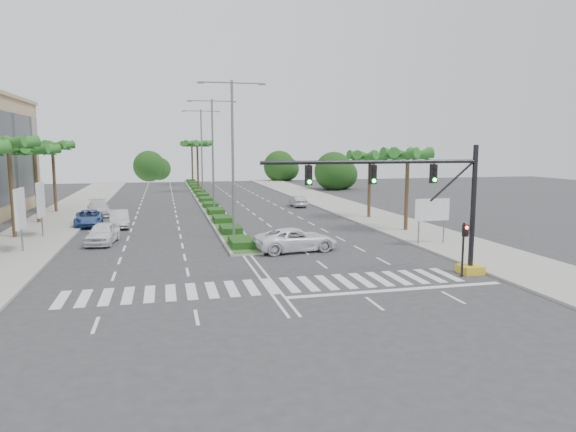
# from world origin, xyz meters

# --- Properties ---
(ground) EXTENTS (160.00, 160.00, 0.00)m
(ground) POSITION_xyz_m (0.00, 0.00, 0.00)
(ground) COLOR #333335
(ground) RESTS_ON ground
(footpath_right) EXTENTS (6.00, 120.00, 0.15)m
(footpath_right) POSITION_xyz_m (15.20, 20.00, 0.07)
(footpath_right) COLOR gray
(footpath_right) RESTS_ON ground
(footpath_left) EXTENTS (6.00, 120.00, 0.15)m
(footpath_left) POSITION_xyz_m (-15.20, 20.00, 0.07)
(footpath_left) COLOR gray
(footpath_left) RESTS_ON ground
(median) EXTENTS (2.20, 75.00, 0.20)m
(median) POSITION_xyz_m (0.00, 45.00, 0.10)
(median) COLOR gray
(median) RESTS_ON ground
(median_grass) EXTENTS (1.80, 75.00, 0.04)m
(median_grass) POSITION_xyz_m (0.00, 45.00, 0.22)
(median_grass) COLOR #2A6322
(median_grass) RESTS_ON median
(signal_gantry) EXTENTS (12.60, 1.20, 7.20)m
(signal_gantry) POSITION_xyz_m (9.27, -0.00, 3.46)
(signal_gantry) COLOR gold
(signal_gantry) RESTS_ON ground
(pedestrian_signal) EXTENTS (0.28, 0.36, 3.00)m
(pedestrian_signal) POSITION_xyz_m (10.60, -0.68, 2.04)
(pedestrian_signal) COLOR black
(pedestrian_signal) RESTS_ON ground
(direction_sign) EXTENTS (2.70, 0.11, 3.40)m
(direction_sign) POSITION_xyz_m (13.50, 7.99, 2.45)
(direction_sign) COLOR slate
(direction_sign) RESTS_ON ground
(billboard_near) EXTENTS (0.18, 2.10, 4.35)m
(billboard_near) POSITION_xyz_m (-14.50, 12.00, 2.96)
(billboard_near) COLOR slate
(billboard_near) RESTS_ON ground
(billboard_far) EXTENTS (0.18, 2.10, 4.35)m
(billboard_far) POSITION_xyz_m (-14.50, 18.00, 2.96)
(billboard_far) COLOR slate
(billboard_far) RESTS_ON ground
(palm_left_mid) EXTENTS (4.57, 4.68, 7.95)m
(palm_left_mid) POSITION_xyz_m (-16.50, 18.00, 7.08)
(palm_left_mid) COLOR brown
(palm_left_mid) RESTS_ON ground
(palm_left_far) EXTENTS (4.57, 4.68, 7.35)m
(palm_left_far) POSITION_xyz_m (-16.50, 26.00, 6.50)
(palm_left_far) COLOR brown
(palm_left_far) RESTS_ON ground
(palm_left_end) EXTENTS (4.57, 4.68, 7.75)m
(palm_left_end) POSITION_xyz_m (-16.50, 34.00, 6.88)
(palm_left_end) COLOR brown
(palm_left_end) RESTS_ON ground
(palm_right_near) EXTENTS (4.57, 4.68, 7.05)m
(palm_right_near) POSITION_xyz_m (14.50, 14.00, 6.20)
(palm_right_near) COLOR brown
(palm_right_near) RESTS_ON ground
(palm_right_far) EXTENTS (4.57, 4.68, 6.75)m
(palm_right_far) POSITION_xyz_m (14.50, 22.00, 5.91)
(palm_right_far) COLOR brown
(palm_right_far) RESTS_ON ground
(palm_median_a) EXTENTS (4.57, 4.68, 8.05)m
(palm_median_a) POSITION_xyz_m (0.00, 55.00, 7.17)
(palm_median_a) COLOR brown
(palm_median_a) RESTS_ON ground
(palm_median_b) EXTENTS (4.57, 4.68, 8.05)m
(palm_median_b) POSITION_xyz_m (0.00, 70.00, 7.17)
(palm_median_b) COLOR brown
(palm_median_b) RESTS_ON ground
(streetlight_near) EXTENTS (5.10, 0.25, 12.00)m
(streetlight_near) POSITION_xyz_m (0.00, 14.00, 6.81)
(streetlight_near) COLOR slate
(streetlight_near) RESTS_ON ground
(streetlight_mid) EXTENTS (5.10, 0.25, 12.00)m
(streetlight_mid) POSITION_xyz_m (0.00, 30.00, 6.81)
(streetlight_mid) COLOR slate
(streetlight_mid) RESTS_ON ground
(streetlight_far) EXTENTS (5.10, 0.25, 12.00)m
(streetlight_far) POSITION_xyz_m (0.00, 46.00, 6.81)
(streetlight_far) COLOR slate
(streetlight_far) RESTS_ON ground
(car_parked_a) EXTENTS (2.41, 4.78, 1.56)m
(car_parked_a) POSITION_xyz_m (-9.63, 14.22, 0.78)
(car_parked_a) COLOR white
(car_parked_a) RESTS_ON ground
(car_parked_b) EXTENTS (2.08, 4.73, 1.51)m
(car_parked_b) POSITION_xyz_m (-9.09, 21.95, 0.76)
(car_parked_b) COLOR silver
(car_parked_b) RESTS_ON ground
(car_parked_c) EXTENTS (2.83, 5.31, 1.42)m
(car_parked_c) POSITION_xyz_m (-11.80, 23.47, 0.71)
(car_parked_c) COLOR #315297
(car_parked_c) RESTS_ON ground
(car_parked_d) EXTENTS (2.80, 5.55, 1.55)m
(car_parked_d) POSITION_xyz_m (-11.80, 30.54, 0.77)
(car_parked_d) COLOR silver
(car_parked_d) RESTS_ON ground
(car_crossing) EXTENTS (5.94, 3.29, 1.57)m
(car_crossing) POSITION_xyz_m (3.52, 8.36, 0.79)
(car_crossing) COLOR white
(car_crossing) RESTS_ON ground
(car_right) EXTENTS (1.41, 3.96, 1.30)m
(car_right) POSITION_xyz_m (10.22, 33.38, 0.65)
(car_right) COLOR #ABACB0
(car_right) RESTS_ON ground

